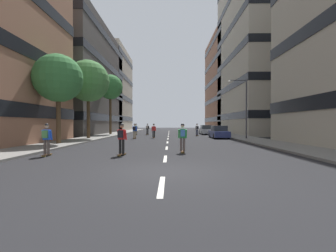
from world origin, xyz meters
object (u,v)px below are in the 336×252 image
at_px(skater_1, 122,137).
at_px(skater_2, 135,130).
at_px(street_tree_near, 110,87).
at_px(skater_5, 46,137).
at_px(skater_3, 183,136).
at_px(skater_4, 147,128).
at_px(street_tree_mid, 88,81).
at_px(skater_0, 154,130).
at_px(parked_car_near, 219,132).
at_px(skater_6, 136,128).
at_px(street_tree_far, 58,79).
at_px(skater_7, 197,129).
at_px(parked_car_mid, 206,130).
at_px(streetlamp_right, 243,102).

distance_m(skater_1, skater_2, 14.33).
xyz_separation_m(street_tree_near, skater_5, (2.55, -22.92, -6.35)).
distance_m(skater_3, skater_4, 22.84).
height_order(street_tree_mid, skater_3, street_tree_mid).
height_order(street_tree_near, skater_0, street_tree_near).
height_order(parked_car_near, skater_6, skater_6).
bearing_deg(skater_3, street_tree_far, 153.49).
bearing_deg(skater_0, street_tree_mid, -161.08).
bearing_deg(street_tree_far, skater_0, 52.37).
relative_size(skater_4, skater_5, 1.00).
distance_m(skater_4, skater_5, 24.15).
xyz_separation_m(parked_car_near, skater_7, (-1.96, 5.52, 0.32)).
bearing_deg(parked_car_near, street_tree_near, 153.40).
distance_m(parked_car_near, parked_car_mid, 9.71).
xyz_separation_m(parked_car_near, skater_2, (-10.07, -0.83, 0.32)).
bearing_deg(skater_2, street_tree_far, -122.36).
bearing_deg(parked_car_near, streetlamp_right, -48.36).
bearing_deg(street_tree_near, street_tree_far, -90.00).
relative_size(skater_3, skater_5, 1.00).
bearing_deg(street_tree_mid, skater_1, -63.48).
bearing_deg(street_tree_mid, parked_car_near, 7.26).
xyz_separation_m(skater_1, skater_7, (6.61, 20.60, 0.00)).
relative_size(streetlamp_right, skater_3, 3.65).
xyz_separation_m(street_tree_near, streetlamp_right, (17.28, -10.00, -3.23)).
distance_m(skater_2, skater_3, 13.88).
bearing_deg(street_tree_far, parked_car_mid, 50.77).
bearing_deg(street_tree_near, streetlamp_right, -30.04).
bearing_deg(streetlamp_right, skater_3, -122.64).
distance_m(streetlamp_right, skater_1, 16.88).
bearing_deg(skater_6, skater_2, -82.58).
bearing_deg(skater_4, skater_0, -78.84).
xyz_separation_m(skater_0, skater_2, (-2.16, -1.37, 0.03)).
relative_size(skater_1, skater_4, 1.00).
height_order(parked_car_mid, skater_2, skater_2).
bearing_deg(skater_6, parked_car_mid, 6.75).
height_order(streetlamp_right, skater_6, streetlamp_right).
bearing_deg(skater_6, skater_0, -66.81).
bearing_deg(skater_6, skater_3, -74.56).
distance_m(street_tree_near, street_tree_mid, 9.54).
bearing_deg(skater_2, streetlamp_right, -7.42).
bearing_deg(street_tree_near, skater_2, -58.93).
xyz_separation_m(skater_3, skater_5, (-7.44, -1.54, 0.00)).
height_order(skater_1, skater_6, same).
relative_size(skater_3, skater_7, 1.00).
xyz_separation_m(streetlamp_right, skater_3, (-7.29, -11.38, -3.12)).
bearing_deg(skater_5, street_tree_near, 96.36).
height_order(streetlamp_right, skater_0, streetlamp_right).
xyz_separation_m(street_tree_mid, streetlamp_right, (17.28, -0.49, -2.42)).
bearing_deg(skater_1, street_tree_far, 136.36).
bearing_deg(street_tree_mid, skater_0, 18.92).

